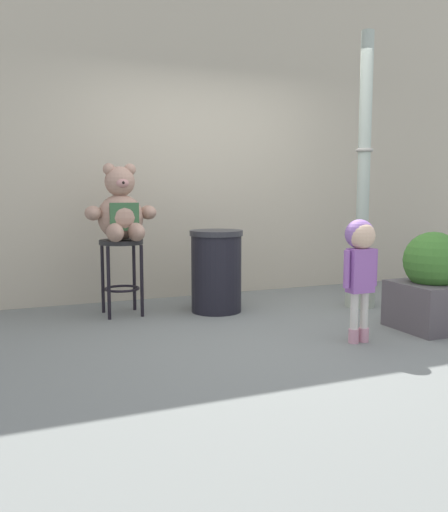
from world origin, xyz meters
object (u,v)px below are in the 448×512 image
object	(u,v)px
bar_stool_with_teddy	(122,261)
child_walking	(360,254)
lamppost	(363,202)
planter_with_shrub	(432,285)
teddy_bear	(121,212)
trash_bin	(216,271)

from	to	relation	value
bar_stool_with_teddy	child_walking	bearing A→B (deg)	-47.92
lamppost	planter_with_shrub	distance (m)	1.18
teddy_bear	lamppost	xyz separation A→B (m)	(2.29, -0.52, 0.08)
bar_stool_with_teddy	planter_with_shrub	distance (m)	2.75
child_walking	planter_with_shrub	distance (m)	0.87
teddy_bear	lamppost	distance (m)	2.35
bar_stool_with_teddy	lamppost	bearing A→B (deg)	-13.61
teddy_bear	bar_stool_with_teddy	bearing A→B (deg)	90.00
bar_stool_with_teddy	lamppost	world-z (taller)	lamppost
teddy_bear	planter_with_shrub	size ratio (longest dim) A/B	0.85
bar_stool_with_teddy	planter_with_shrub	world-z (taller)	planter_with_shrub
bar_stool_with_teddy	trash_bin	bearing A→B (deg)	-13.61
bar_stool_with_teddy	lamppost	size ratio (longest dim) A/B	0.26
teddy_bear	child_walking	xyz separation A→B (m)	(1.47, -1.60, -0.28)
teddy_bear	child_walking	bearing A→B (deg)	-47.34
child_walking	planter_with_shrub	world-z (taller)	child_walking
trash_bin	bar_stool_with_teddy	bearing A→B (deg)	166.39
child_walking	lamppost	distance (m)	1.40
trash_bin	teddy_bear	bearing A→B (deg)	168.45
trash_bin	lamppost	xyz separation A→B (m)	(1.42, -0.34, 0.65)
bar_stool_with_teddy	lamppost	distance (m)	2.42
lamppost	planter_with_shrub	size ratio (longest dim) A/B	3.26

